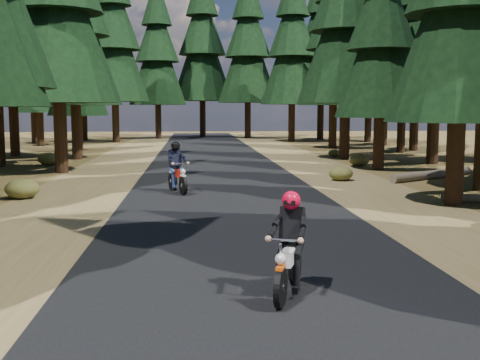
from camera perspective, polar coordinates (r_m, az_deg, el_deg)
name	(u,v)px	position (r m, az deg, el deg)	size (l,w,h in m)	color
ground	(246,247)	(11.48, 0.60, -6.34)	(120.00, 120.00, 0.00)	#49381A
road	(230,205)	(16.37, -0.97, -2.37)	(6.00, 100.00, 0.01)	black
shoulder_l	(58,207)	(16.73, -16.91, -2.48)	(3.20, 100.00, 0.01)	brown
shoulder_r	(395,203)	(17.28, 14.45, -2.12)	(3.20, 100.00, 0.01)	brown
pine_forest	(210,7)	(32.63, -2.87, 16.05)	(34.59, 55.08, 16.32)	black
log_near	(432,175)	(23.66, 17.78, 0.49)	(0.32, 0.32, 4.71)	#4C4233
understory_shrubs	(237,184)	(18.90, -0.30, -0.37)	(15.28, 30.69, 0.60)	#474C1E
rider_lead	(289,262)	(8.41, 4.63, -7.78)	(1.03, 1.70, 1.46)	silver
rider_follow	(177,176)	(18.76, -5.96, 0.39)	(1.07, 1.86, 1.59)	#9B160A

